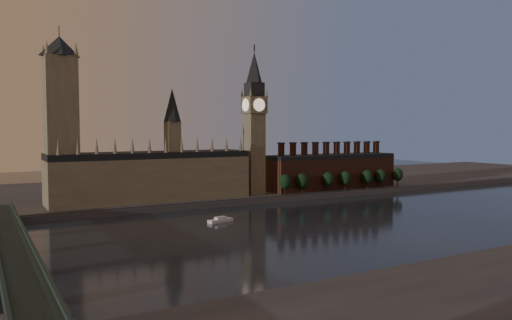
{
  "coord_description": "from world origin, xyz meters",
  "views": [
    {
      "loc": [
        -165.87,
        -203.06,
        50.98
      ],
      "look_at": [
        -19.73,
        55.0,
        32.51
      ],
      "focal_mm": 35.0,
      "sensor_mm": 36.0,
      "label": 1
    }
  ],
  "objects_px": {
    "westminster_bridge": "(12,248)",
    "river_boat": "(220,220)",
    "victoria_tower": "(61,115)",
    "big_ben": "(254,121)"
  },
  "relations": [
    {
      "from": "victoria_tower",
      "to": "westminster_bridge",
      "type": "relative_size",
      "value": 0.54
    },
    {
      "from": "big_ben",
      "to": "westminster_bridge",
      "type": "distance_m",
      "value": 205.83
    },
    {
      "from": "river_boat",
      "to": "westminster_bridge",
      "type": "bearing_deg",
      "value": -170.29
    },
    {
      "from": "westminster_bridge",
      "to": "river_boat",
      "type": "distance_m",
      "value": 114.76
    },
    {
      "from": "big_ben",
      "to": "westminster_bridge",
      "type": "relative_size",
      "value": 0.54
    },
    {
      "from": "westminster_bridge",
      "to": "victoria_tower",
      "type": "bearing_deg",
      "value": 73.44
    },
    {
      "from": "big_ben",
      "to": "victoria_tower",
      "type": "bearing_deg",
      "value": 177.8
    },
    {
      "from": "river_boat",
      "to": "victoria_tower",
      "type": "bearing_deg",
      "value": 120.75
    },
    {
      "from": "big_ben",
      "to": "river_boat",
      "type": "relative_size",
      "value": 6.89
    },
    {
      "from": "big_ben",
      "to": "river_boat",
      "type": "bearing_deg",
      "value": -131.19
    }
  ]
}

